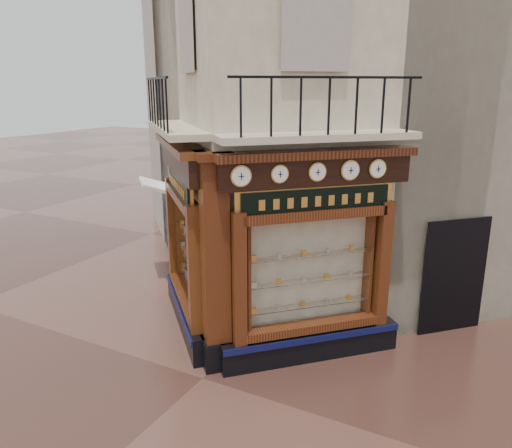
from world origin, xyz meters
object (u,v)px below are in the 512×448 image
Objects in this scene: signboard_right at (316,200)px; corner_pilaster at (215,267)px; clock_c at (317,172)px; awning at (161,278)px; clock_a at (241,176)px; clock_b at (280,174)px; clock_d at (350,170)px; clock_e at (377,169)px; signboard_left at (180,185)px.

corner_pilaster is at bearing 169.75° from signboard_right.
awning is at bearing 113.27° from clock_c.
awning is at bearing 99.59° from clock_a.
awning is (-4.22, 3.00, -3.62)m from clock_a.
signboard_right is (5.13, -1.94, 3.10)m from awning.
clock_c is at bearing -115.24° from signboard_right.
clock_b is 0.87× the size of clock_d.
clock_d reaches higher than clock_e.
clock_b is 0.95× the size of clock_c.
clock_a reaches higher than signboard_left.
signboard_left is (-2.02, 1.06, -0.52)m from clock_a.
clock_b is at bearing -163.38° from awning.
signboard_left is at bearing 107.34° from clock_a.
clock_b is 1.29m from clock_d.
clock_c is 0.53m from signboard_right.
clock_a is 0.17× the size of signboard_right.
clock_b is 6.45m from awning.
signboard_right is (0.43, 0.59, -0.52)m from clock_b.
clock_e is at bearing -124.58° from signboard_left.
corner_pilaster reaches higher than clock_e.
clock_e is (0.38, 0.38, -0.00)m from clock_d.
clock_b is 1.82m from clock_e.
clock_a is 1.49m from signboard_right.
clock_a reaches higher than clock_c.
clock_c is (1.50, 0.90, 1.67)m from corner_pilaster.
signboard_right is (2.92, -0.00, 0.00)m from signboard_left.
awning is 0.61× the size of signboard_right.
signboard_right is (-0.47, -0.32, -0.52)m from clock_d.
clock_e is 3.87m from signboard_left.
signboard_right is (-0.04, 0.12, -0.52)m from clock_c.
clock_c is at bearing -156.73° from awning.
awning is at bearing 123.18° from clock_e.
clock_b is at bearing 180.00° from clock_c.
corner_pilaster is 2.01m from clock_b.
clock_e is (2.31, 1.71, 1.67)m from corner_pilaster.
signboard_right reaches higher than awning.
clock_b is 0.67m from clock_c.
awning is (-5.98, 1.25, -3.62)m from clock_e.
clock_a is 1.95m from clock_d.
clock_b is 0.24× the size of awning.
clock_a reaches higher than clock_b.
clock_e is 7.10m from awning.
corner_pilaster reaches higher than signboard_left.
clock_d is 1.05× the size of clock_e.
clock_a is at bearing -180.00° from clock_d.
signboard_right is at bearing -135.00° from signboard_left.
clock_a is at bearing -180.00° from clock_b.
corner_pilaster is at bearing 169.53° from clock_d.
signboard_right is at bearing -10.25° from corner_pilaster.
clock_d is at bearing -11.17° from signboard_right.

